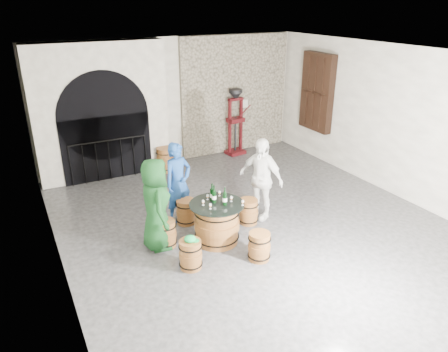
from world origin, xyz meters
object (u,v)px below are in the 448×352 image
barrel_stool_right (248,211)px  wine_bottle_right (212,194)px  barrel_stool_far (186,212)px  barrel_stool_near_right (259,246)px  barrel_stool_near_left (191,255)px  person_white (261,179)px  barrel_stool_left (166,233)px  corking_press (236,117)px  person_blue (178,182)px  barrel_table (217,223)px  wine_bottle_left (214,196)px  person_green (156,205)px  side_barrel (165,160)px  wine_bottle_center (225,198)px

barrel_stool_right → wine_bottle_right: bearing=-168.6°
barrel_stool_far → barrel_stool_near_right: 1.81m
barrel_stool_near_left → wine_bottle_right: wine_bottle_right is taller
barrel_stool_right → barrel_stool_near_left: bearing=-151.8°
person_white → wine_bottle_right: (-1.20, -0.30, 0.06)m
barrel_stool_left → barrel_stool_near_right: (1.23, -1.12, 0.00)m
barrel_stool_near_right → corking_press: size_ratio=0.27×
person_blue → barrel_stool_near_right: bearing=-86.0°
barrel_table → corking_press: bearing=57.0°
wine_bottle_left → barrel_stool_left: bearing=165.5°
barrel_stool_right → barrel_stool_left: bearing=-178.6°
person_blue → barrel_stool_far: bearing=-90.2°
barrel_stool_near_right → barrel_stool_near_left: size_ratio=1.00×
person_blue → person_white: size_ratio=0.96×
barrel_table → barrel_stool_left: barrel_table is taller
person_blue → person_white: person_white is taller
person_green → side_barrel: person_green is taller
barrel_stool_near_right → person_green: (-1.36, 1.16, 0.58)m
person_green → wine_bottle_center: 1.18m
barrel_stool_right → wine_bottle_left: (-0.87, -0.26, 0.64)m
barrel_table → wine_bottle_left: 0.52m
side_barrel → barrel_stool_left: bearing=-110.3°
wine_bottle_center → side_barrel: (0.27, 3.73, -0.58)m
person_green → corking_press: size_ratio=0.91×
barrel_stool_right → side_barrel: size_ratio=0.81×
barrel_stool_left → barrel_stool_near_left: same height
barrel_table → person_blue: size_ratio=0.61×
corking_press → person_green: bearing=-142.2°
barrel_stool_right → barrel_stool_near_right: size_ratio=1.00×
person_blue → barrel_stool_near_left: bearing=-120.6°
barrel_table → person_white: bearing=21.1°
barrel_stool_far → corking_press: (2.80, 3.07, 0.81)m
barrel_table → person_green: bearing=161.6°
barrel_table → corking_press: (2.57, 3.95, 0.68)m
barrel_stool_near_left → side_barrel: bearing=75.0°
barrel_stool_right → wine_bottle_right: wine_bottle_right is taller
barrel_stool_right → person_white: (0.34, 0.13, 0.58)m
barrel_stool_near_right → barrel_table: bearing=114.0°
barrel_stool_near_right → corking_press: 5.33m
barrel_table → corking_press: size_ratio=0.54×
wine_bottle_right → side_barrel: size_ratio=0.53×
person_green → barrel_stool_near_right: bearing=-121.8°
barrel_stool_near_right → wine_bottle_center: 1.01m
barrel_table → side_barrel: size_ratio=1.59×
person_blue → side_barrel: 2.67m
wine_bottle_center → barrel_stool_near_right: bearing=-70.3°
barrel_stool_far → wine_bottle_right: (0.22, -0.73, 0.64)m
person_white → barrel_stool_near_left: bearing=-88.0°
barrel_stool_left → barrel_stool_right: (1.71, 0.04, 0.00)m
wine_bottle_right → side_barrel: (0.39, 3.48, -0.58)m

